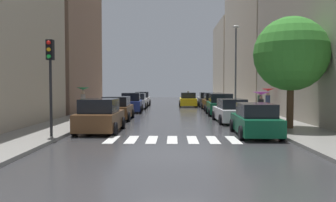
{
  "coord_description": "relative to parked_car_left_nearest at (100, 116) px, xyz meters",
  "views": [
    {
      "loc": [
        0.05,
        -11.8,
        2.4
      ],
      "look_at": [
        -0.51,
        22.94,
        0.85
      ],
      "focal_mm": 36.56,
      "sensor_mm": 36.0,
      "label": 1
    }
  ],
  "objects": [
    {
      "name": "lamp_post_right",
      "position": [
        9.32,
        12.72,
        3.67
      ],
      "size": [
        0.6,
        0.28,
        7.57
      ],
      "color": "#595B60",
      "rests_on": "sidewalk_right"
    },
    {
      "name": "parked_car_left_third",
      "position": [
        -0.0,
        13.26,
        0.01
      ],
      "size": [
        2.13,
        4.08,
        1.77
      ],
      "rotation": [
        0.0,
        0.0,
        1.62
      ],
      "color": "navy",
      "rests_on": "ground"
    },
    {
      "name": "building_right_mid",
      "position": [
        14.77,
        25.72,
        8.82
      ],
      "size": [
        6.0,
        20.5,
        19.26
      ],
      "primitive_type": "cube",
      "color": "#B2A38C",
      "rests_on": "ground"
    },
    {
      "name": "sidewalk_right",
      "position": [
        10.27,
        18.15,
        -0.73
      ],
      "size": [
        3.0,
        72.0,
        0.15
      ],
      "primitive_type": "cube",
      "color": "gray",
      "rests_on": "ground"
    },
    {
      "name": "building_left_mid",
      "position": [
        -7.23,
        14.76,
        7.3
      ],
      "size": [
        6.0,
        12.23,
        16.22
      ],
      "primitive_type": "cube",
      "color": "#8C6B56",
      "rests_on": "ground"
    },
    {
      "name": "ground_plane",
      "position": [
        3.77,
        18.15,
        -0.83
      ],
      "size": [
        28.0,
        72.0,
        0.04
      ],
      "primitive_type": "cube",
      "color": "#313134"
    },
    {
      "name": "parked_car_left_fourth",
      "position": [
        -0.02,
        18.7,
        -0.05
      ],
      "size": [
        2.1,
        4.57,
        1.61
      ],
      "rotation": [
        0.0,
        0.0,
        1.59
      ],
      "color": "silver",
      "rests_on": "ground"
    },
    {
      "name": "crosswalk_stripes",
      "position": [
        3.77,
        -2.56,
        -0.8
      ],
      "size": [
        5.85,
        2.2,
        0.01
      ],
      "color": "silver",
      "rests_on": "ground"
    },
    {
      "name": "taxi_midroad",
      "position": [
        5.5,
        21.89,
        -0.04
      ],
      "size": [
        2.09,
        4.66,
        1.81
      ],
      "rotation": [
        0.0,
        0.0,
        1.56
      ],
      "color": "yellow",
      "rests_on": "ground"
    },
    {
      "name": "parked_car_right_nearest",
      "position": [
        7.76,
        -1.21,
        -0.07
      ],
      "size": [
        2.08,
        4.41,
        1.56
      ],
      "rotation": [
        0.0,
        0.0,
        1.54
      ],
      "color": "#0C4C2D",
      "rests_on": "ground"
    },
    {
      "name": "parked_car_right_third",
      "position": [
        7.65,
        10.38,
        0.01
      ],
      "size": [
        2.23,
        4.06,
        1.77
      ],
      "rotation": [
        0.0,
        0.0,
        1.55
      ],
      "color": "#0C4C2D",
      "rests_on": "ground"
    },
    {
      "name": "pedestrian_near_tree",
      "position": [
        10.85,
        10.24,
        0.24
      ],
      "size": [
        0.36,
        0.36,
        1.72
      ],
      "rotation": [
        0.0,
        0.0,
        4.45
      ],
      "color": "black",
      "rests_on": "sidewalk_right"
    },
    {
      "name": "pedestrian_far_side",
      "position": [
        -3.19,
        8.68,
        0.88
      ],
      "size": [
        1.0,
        1.0,
        2.13
      ],
      "rotation": [
        0.0,
        0.0,
        5.23
      ],
      "color": "brown",
      "rests_on": "sidewalk_left"
    },
    {
      "name": "pedestrian_foreground",
      "position": [
        11.15,
        8.98,
        0.84
      ],
      "size": [
        1.03,
        1.03,
        2.04
      ],
      "rotation": [
        0.0,
        0.0,
        3.03
      ],
      "color": "navy",
      "rests_on": "sidewalk_right"
    },
    {
      "name": "parked_car_right_fifth",
      "position": [
        7.7,
        21.68,
        -0.04
      ],
      "size": [
        2.17,
        4.13,
        1.64
      ],
      "rotation": [
        0.0,
        0.0,
        1.56
      ],
      "color": "#474C51",
      "rests_on": "ground"
    },
    {
      "name": "parked_car_left_nearest",
      "position": [
        0.0,
        0.0,
        0.0
      ],
      "size": [
        2.18,
        4.14,
        1.73
      ],
      "rotation": [
        0.0,
        0.0,
        1.57
      ],
      "color": "brown",
      "rests_on": "ground"
    },
    {
      "name": "parked_car_right_second",
      "position": [
        7.59,
        4.78,
        -0.07
      ],
      "size": [
        2.07,
        4.58,
        1.55
      ],
      "rotation": [
        0.0,
        0.0,
        1.59
      ],
      "color": "silver",
      "rests_on": "ground"
    },
    {
      "name": "traffic_light_left_corner",
      "position": [
        -1.68,
        -2.45,
        2.48
      ],
      "size": [
        0.3,
        0.42,
        4.3
      ],
      "color": "black",
      "rests_on": "sidewalk_left"
    },
    {
      "name": "parked_car_right_fourth",
      "position": [
        7.68,
        15.94,
        -0.01
      ],
      "size": [
        2.0,
        4.36,
        1.72
      ],
      "rotation": [
        0.0,
        0.0,
        1.58
      ],
      "color": "brown",
      "rests_on": "ground"
    },
    {
      "name": "parked_car_left_second",
      "position": [
        -0.2,
        6.47,
        -0.04
      ],
      "size": [
        2.17,
        4.2,
        1.64
      ],
      "rotation": [
        0.0,
        0.0,
        1.58
      ],
      "color": "brown",
      "rests_on": "ground"
    },
    {
      "name": "pedestrian_by_kerb",
      "position": [
        9.67,
        5.24,
        0.77
      ],
      "size": [
        1.19,
        1.19,
        1.85
      ],
      "rotation": [
        0.0,
        0.0,
        1.08
      ],
      "color": "#38513D",
      "rests_on": "sidewalk_right"
    },
    {
      "name": "sidewalk_left",
      "position": [
        -2.73,
        18.15,
        -0.73
      ],
      "size": [
        3.0,
        72.0,
        0.15
      ],
      "primitive_type": "cube",
      "color": "gray",
      "rests_on": "ground"
    },
    {
      "name": "building_right_far",
      "position": [
        14.77,
        44.26,
        6.02
      ],
      "size": [
        6.0,
        14.39,
        13.65
      ],
      "primitive_type": "cube",
      "color": "#B2A38C",
      "rests_on": "ground"
    },
    {
      "name": "street_tree_right",
      "position": [
        10.02,
        0.58,
        3.27
      ],
      "size": [
        3.9,
        3.9,
        5.89
      ],
      "color": "#513823",
      "rests_on": "sidewalk_right"
    },
    {
      "name": "parked_car_left_fifth",
      "position": [
        -0.05,
        24.59,
        -0.03
      ],
      "size": [
        2.17,
        4.6,
        1.66
      ],
      "rotation": [
        0.0,
        0.0,
        1.61
      ],
      "color": "silver",
      "rests_on": "ground"
    }
  ]
}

